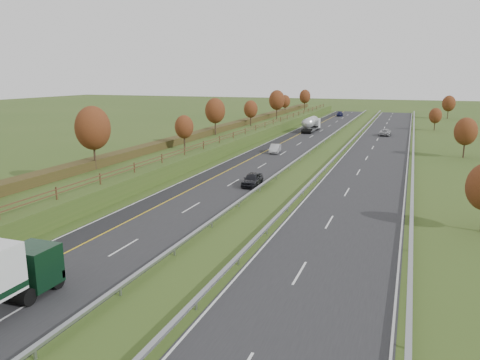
% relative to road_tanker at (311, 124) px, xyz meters
% --- Properties ---
extents(ground, '(400.00, 400.00, 0.00)m').
position_rel_road_tanker_xyz_m(ground, '(8.81, -37.46, -1.86)').
color(ground, '#354D1B').
rests_on(ground, ground).
extents(near_carriageway, '(10.50, 200.00, 0.04)m').
position_rel_road_tanker_xyz_m(near_carriageway, '(0.81, -32.46, -1.84)').
color(near_carriageway, black).
rests_on(near_carriageway, ground).
extents(far_carriageway, '(10.50, 200.00, 0.04)m').
position_rel_road_tanker_xyz_m(far_carriageway, '(17.31, -32.46, -1.84)').
color(far_carriageway, black).
rests_on(far_carriageway, ground).
extents(hard_shoulder, '(3.00, 200.00, 0.04)m').
position_rel_road_tanker_xyz_m(hard_shoulder, '(-2.94, -32.46, -1.84)').
color(hard_shoulder, black).
rests_on(hard_shoulder, ground).
extents(lane_markings, '(26.75, 200.00, 0.01)m').
position_rel_road_tanker_xyz_m(lane_markings, '(7.22, -32.58, -1.81)').
color(lane_markings, silver).
rests_on(lane_markings, near_carriageway).
extents(embankment_left, '(12.00, 200.00, 2.00)m').
position_rel_road_tanker_xyz_m(embankment_left, '(-12.19, -32.46, -0.86)').
color(embankment_left, '#354D1B').
rests_on(embankment_left, ground).
extents(hedge_left, '(2.20, 180.00, 1.10)m').
position_rel_road_tanker_xyz_m(hedge_left, '(-14.19, -32.46, 0.69)').
color(hedge_left, '#363516').
rests_on(hedge_left, embankment_left).
extents(fence_left, '(0.12, 189.06, 1.20)m').
position_rel_road_tanker_xyz_m(fence_left, '(-7.69, -32.88, 0.87)').
color(fence_left, '#422B19').
rests_on(fence_left, embankment_left).
extents(median_barrier_near, '(0.32, 200.00, 0.71)m').
position_rel_road_tanker_xyz_m(median_barrier_near, '(6.51, -32.46, -1.25)').
color(median_barrier_near, gray).
rests_on(median_barrier_near, ground).
extents(median_barrier_far, '(0.32, 200.00, 0.71)m').
position_rel_road_tanker_xyz_m(median_barrier_far, '(11.61, -32.46, -1.25)').
color(median_barrier_far, gray).
rests_on(median_barrier_far, ground).
extents(outer_barrier_far, '(0.32, 200.00, 0.71)m').
position_rel_road_tanker_xyz_m(outer_barrier_far, '(23.11, -32.46, -1.25)').
color(outer_barrier_far, gray).
rests_on(outer_barrier_far, ground).
extents(trees_left, '(6.64, 164.30, 7.66)m').
position_rel_road_tanker_xyz_m(trees_left, '(-11.83, -35.83, 4.51)').
color(trees_left, '#2D2116').
rests_on(trees_left, embankment_left).
extents(trees_far, '(8.45, 118.60, 7.12)m').
position_rel_road_tanker_xyz_m(trees_far, '(30.61, -3.25, 2.38)').
color(trees_far, '#2D2116').
rests_on(trees_far, ground).
extents(road_tanker, '(2.40, 11.22, 3.46)m').
position_rel_road_tanker_xyz_m(road_tanker, '(0.00, 0.00, 0.00)').
color(road_tanker, silver).
rests_on(road_tanker, near_carriageway).
extents(car_dark_near, '(2.06, 4.71, 1.58)m').
position_rel_road_tanker_xyz_m(car_dark_near, '(4.81, -58.16, -1.03)').
color(car_dark_near, black).
rests_on(car_dark_near, near_carriageway).
extents(car_silver_mid, '(2.08, 4.63, 1.47)m').
position_rel_road_tanker_xyz_m(car_silver_mid, '(0.60, -33.32, -1.09)').
color(car_silver_mid, '#A8A8AC').
rests_on(car_silver_mid, near_carriageway).
extents(car_small_far, '(2.30, 4.87, 1.37)m').
position_rel_road_tanker_xyz_m(car_small_far, '(0.15, 45.64, -1.14)').
color(car_small_far, '#13163E').
rests_on(car_small_far, near_carriageway).
extents(car_oncoming, '(2.46, 5.14, 1.41)m').
position_rel_road_tanker_xyz_m(car_oncoming, '(17.14, -2.11, -1.11)').
color(car_oncoming, '#ABACB0').
rests_on(car_oncoming, far_carriageway).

